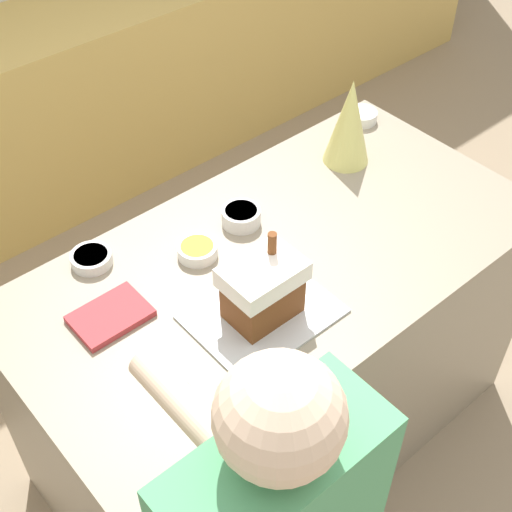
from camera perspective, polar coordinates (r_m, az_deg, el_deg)
name	(u,v)px	position (r m, az deg, el deg)	size (l,w,h in m)	color
ground_plane	(275,428)	(2.81, 1.52, -13.62)	(12.00, 12.00, 0.00)	gray
back_cabinet_block	(23,125)	(3.63, -18.14, 9.92)	(6.00, 0.60, 0.91)	tan
kitchen_island	(277,354)	(2.43, 1.72, -7.81)	(1.63, 0.85, 0.92)	gray
baking_tray	(262,314)	(1.93, 0.52, -4.65)	(0.38, 0.30, 0.01)	silver
gingerbread_house	(263,289)	(1.85, 0.54, -2.63)	(0.21, 0.15, 0.24)	brown
decorative_tree	(349,122)	(2.38, 7.48, 10.59)	(0.16, 0.16, 0.30)	#DBD675
candy_bowl_near_tray_right	(361,116)	(2.66, 8.43, 11.04)	(0.11, 0.11, 0.04)	silver
candy_bowl_far_right	(241,216)	(2.18, -1.20, 3.24)	(0.12, 0.12, 0.05)	silver
candy_bowl_beside_tree	(91,258)	(2.11, -13.03, -0.17)	(0.12, 0.12, 0.04)	silver
candy_bowl_center_rear	(197,250)	(2.08, -4.72, 0.49)	(0.12, 0.12, 0.04)	white
cookbook	(110,316)	(1.95, -11.57, -4.72)	(0.20, 0.14, 0.02)	#B23338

